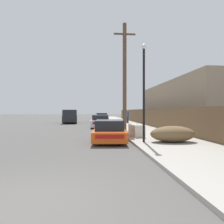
% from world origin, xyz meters
% --- Properties ---
extents(ground_plane, '(220.00, 220.00, 0.00)m').
position_xyz_m(ground_plane, '(0.00, 0.00, 0.00)').
color(ground_plane, '#4F4C49').
extents(sidewalk_curb, '(4.20, 63.00, 0.12)m').
position_xyz_m(sidewalk_curb, '(5.30, 23.50, 0.06)').
color(sidewalk_curb, '#9E998E').
rests_on(sidewalk_curb, ground).
extents(discarded_fridge, '(0.78, 1.61, 0.75)m').
position_xyz_m(discarded_fridge, '(3.90, 8.78, 0.48)').
color(discarded_fridge, silver).
rests_on(discarded_fridge, sidewalk_curb).
extents(parked_sports_car_red, '(2.08, 4.78, 1.19)m').
position_xyz_m(parked_sports_car_red, '(2.11, 7.94, 0.54)').
color(parked_sports_car_red, '#E05114').
rests_on(parked_sports_car_red, ground).
extents(car_parked_mid, '(1.99, 4.57, 1.30)m').
position_xyz_m(car_parked_mid, '(1.89, 17.32, 0.61)').
color(car_parked_mid, silver).
rests_on(car_parked_mid, ground).
extents(car_parked_far, '(2.00, 4.70, 1.41)m').
position_xyz_m(car_parked_far, '(2.35, 27.05, 0.66)').
color(car_parked_far, '#5B1E19').
rests_on(car_parked_far, ground).
extents(pickup_truck, '(2.42, 5.93, 1.88)m').
position_xyz_m(pickup_truck, '(-2.14, 25.19, 0.94)').
color(pickup_truck, '#232328').
rests_on(pickup_truck, ground).
extents(utility_pole, '(1.80, 0.32, 8.85)m').
position_xyz_m(utility_pole, '(3.76, 12.75, 4.65)').
color(utility_pole, brown).
rests_on(utility_pole, sidewalk_curb).
extents(street_lamp, '(0.26, 0.26, 5.01)m').
position_xyz_m(street_lamp, '(3.76, 6.40, 3.01)').
color(street_lamp, black).
rests_on(street_lamp, sidewalk_curb).
extents(brush_pile, '(2.33, 1.29, 0.82)m').
position_xyz_m(brush_pile, '(5.24, 6.25, 0.53)').
color(brush_pile, brown).
rests_on(brush_pile, sidewalk_curb).
extents(wooden_fence, '(0.08, 39.80, 1.82)m').
position_xyz_m(wooden_fence, '(7.25, 19.46, 1.03)').
color(wooden_fence, brown).
rests_on(wooden_fence, sidewalk_curb).
extents(building_right_house, '(6.00, 17.35, 4.81)m').
position_xyz_m(building_right_house, '(11.79, 17.91, 2.40)').
color(building_right_house, gray).
rests_on(building_right_house, ground).
extents(pedestrian, '(0.34, 0.34, 1.72)m').
position_xyz_m(pedestrian, '(5.77, 22.99, 1.01)').
color(pedestrian, '#282D42').
rests_on(pedestrian, sidewalk_curb).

